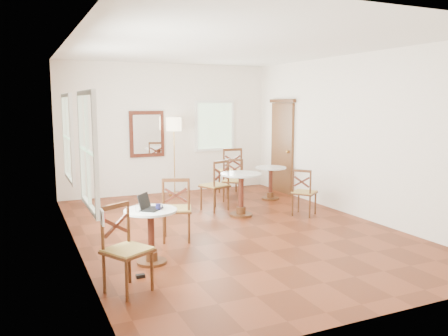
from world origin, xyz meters
name	(u,v)px	position (x,y,z in m)	size (l,w,h in m)	color
ground	(231,229)	(0.00, 0.00, 0.00)	(7.00, 7.00, 0.00)	#622610
room_shell	(221,116)	(-0.06, 0.27, 1.89)	(5.02, 7.02, 3.01)	white
cafe_table_near	(151,230)	(-1.68, -1.07, 0.45)	(0.69, 0.69, 0.73)	#4E2A13
cafe_table_mid	(241,190)	(0.55, 0.74, 0.50)	(0.77, 0.77, 0.81)	#4E2A13
cafe_table_back	(271,179)	(1.81, 1.81, 0.44)	(0.68, 0.68, 0.72)	#4E2A13
chair_near_a	(176,209)	(-1.05, -0.24, 0.50)	(0.59, 0.59, 1.00)	#4E2A13
chair_near_b	(126,249)	(-2.18, -1.84, 0.49)	(0.62, 0.62, 0.99)	#4E2A13
chair_mid_a	(216,185)	(0.29, 1.33, 0.50)	(0.60, 0.60, 1.01)	#4E2A13
chair_mid_b	(304,192)	(1.65, 0.29, 0.44)	(0.57, 0.57, 0.89)	#4E2A13
chair_back_a	(230,171)	(1.24, 2.66, 0.54)	(0.58, 0.58, 1.09)	#4E2A13
chair_back_b	(233,180)	(1.00, 2.02, 0.45)	(0.58, 0.58, 0.90)	#4E2A13
floor_lamp	(174,129)	(0.05, 3.15, 1.51)	(0.35, 0.35, 1.78)	#BF8C3F
laptop	(148,206)	(-1.71, -1.06, 0.78)	(0.37, 0.37, 0.21)	black
mouse	(145,207)	(-1.73, -0.99, 0.75)	(0.09, 0.06, 0.03)	black
navy_mug	(158,207)	(-1.59, -1.13, 0.77)	(0.10, 0.07, 0.08)	#111038
water_glass	(138,208)	(-1.87, -1.15, 0.78)	(0.06, 0.06, 0.10)	white
power_adapter	(140,276)	(-1.94, -1.51, 0.02)	(0.11, 0.06, 0.04)	black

